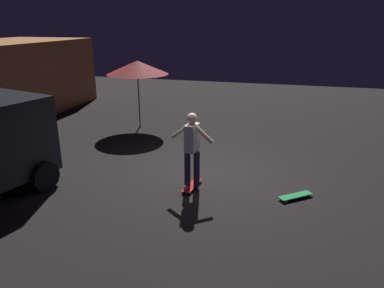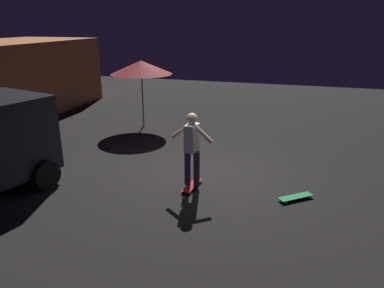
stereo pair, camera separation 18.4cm
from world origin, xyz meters
name	(u,v)px [view 2 (the right image)]	position (x,y,z in m)	size (l,w,h in m)	color
ground_plane	(208,175)	(0.00, 0.00, 0.00)	(28.00, 28.00, 0.00)	black
patio_umbrella	(141,67)	(3.56, 3.27, 2.07)	(2.10, 2.10, 2.30)	slate
skateboard_ridden	(192,186)	(-0.77, 0.17, 0.06)	(0.80, 0.30, 0.07)	#AD1E23
skateboard_spare	(296,197)	(-0.67, -2.09, 0.06)	(0.65, 0.73, 0.07)	green
skater	(192,145)	(-0.77, 0.17, 1.04)	(0.40, 0.99, 1.67)	#382D4C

